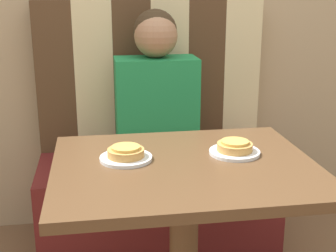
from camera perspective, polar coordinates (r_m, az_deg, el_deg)
The scene contains 8 objects.
booth_seat at distance 2.39m, azimuth -1.34°, elevation -9.20°, with size 1.14×0.54×0.46m.
booth_backrest at distance 2.42m, azimuth -2.17°, elevation 6.19°, with size 1.14×0.09×0.75m.
dining_table at distance 1.60m, azimuth 2.00°, elevation -7.88°, with size 0.87×0.71×0.70m.
person at distance 2.21m, azimuth -1.46°, elevation 4.62°, with size 0.38×0.23×0.72m.
plate_left at distance 1.60m, azimuth -5.15°, elevation -3.92°, with size 0.18×0.18×0.01m.
plate_right at distance 1.66m, azimuth 8.11°, elevation -3.18°, with size 0.18×0.18×0.01m.
pizza_left at distance 1.59m, azimuth -5.17°, elevation -3.15°, with size 0.12×0.12×0.04m.
pizza_right at distance 1.66m, azimuth 8.14°, elevation -2.44°, with size 0.12×0.12×0.04m.
Camera 1 is at (-0.28, -1.43, 1.27)m, focal length 50.00 mm.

